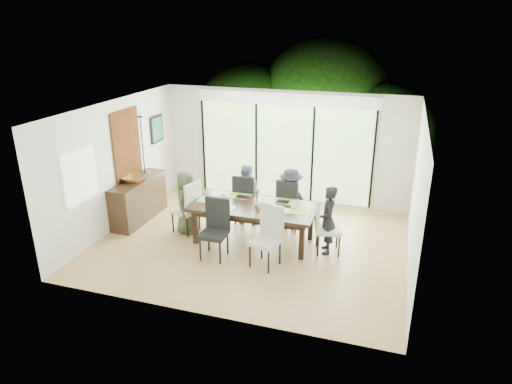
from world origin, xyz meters
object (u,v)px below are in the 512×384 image
(chair_left_end, at_px, (185,206))
(person_right_end, at_px, (328,220))
(person_left_end, at_px, (186,202))
(laptop, at_px, (212,202))
(bowl, at_px, (134,179))
(vase, at_px, (257,202))
(chair_far_right, at_px, (291,203))
(cup_b, at_px, (259,206))
(chair_near_left, at_px, (214,230))
(chair_near_right, at_px, (265,237))
(table_top, at_px, (254,207))
(chair_far_left, at_px, (246,198))
(cup_a, at_px, (223,197))
(sideboard, at_px, (139,200))
(person_far_right, at_px, (291,199))
(cup_c, at_px, (294,206))
(chair_right_end, at_px, (329,225))
(person_far_left, at_px, (246,194))

(chair_left_end, height_order, person_right_end, person_right_end)
(person_left_end, relative_size, laptop, 3.91)
(bowl, bearing_deg, vase, -2.06)
(chair_far_right, relative_size, cup_b, 11.00)
(chair_near_left, xyz_separation_m, chair_near_right, (1.00, 0.00, 0.00))
(table_top, height_order, chair_far_left, chair_far_left)
(cup_a, height_order, cup_b, cup_a)
(laptop, distance_m, sideboard, 1.98)
(cup_b, bearing_deg, chair_far_right, 67.17)
(person_far_right, bearing_deg, person_right_end, 137.89)
(cup_c, bearing_deg, chair_left_end, -177.51)
(table_top, xyz_separation_m, chair_far_right, (0.55, 0.85, -0.18))
(chair_right_end, distance_m, person_right_end, 0.10)
(chair_far_right, bearing_deg, bowl, 19.55)
(chair_right_end, distance_m, cup_b, 1.38)
(laptop, height_order, cup_c, cup_c)
(vase, bearing_deg, person_far_left, 122.66)
(chair_left_end, bearing_deg, cup_b, 101.91)
(laptop, bearing_deg, chair_right_end, -45.86)
(sideboard, bearing_deg, chair_left_end, -11.21)
(chair_far_right, bearing_deg, chair_near_right, 95.99)
(chair_far_left, bearing_deg, sideboard, 10.57)
(chair_right_end, relative_size, cup_c, 8.87)
(person_right_end, bearing_deg, cup_a, -107.87)
(chair_left_end, relative_size, chair_near_right, 1.00)
(chair_near_right, bearing_deg, person_right_end, 57.11)
(chair_right_end, bearing_deg, cup_c, 68.09)
(chair_far_right, height_order, person_left_end, person_left_end)
(chair_left_end, xyz_separation_m, sideboard, (-1.27, 0.25, -0.10))
(table_top, distance_m, bowl, 2.78)
(chair_right_end, height_order, chair_near_left, same)
(chair_right_end, distance_m, cup_a, 2.22)
(person_far_left, bearing_deg, vase, 112.91)
(table_top, bearing_deg, chair_far_left, 117.90)
(person_right_end, xyz_separation_m, bowl, (-4.25, 0.15, 0.33))
(chair_left_end, xyz_separation_m, person_far_left, (1.05, 0.83, 0.10))
(table_top, relative_size, cup_b, 24.00)
(table_top, relative_size, cup_c, 19.35)
(chair_near_left, relative_size, person_far_right, 0.85)
(chair_far_left, xyz_separation_m, person_right_end, (1.93, -0.85, 0.10))
(chair_far_left, bearing_deg, person_far_right, 174.95)
(person_far_left, xyz_separation_m, vase, (0.50, -0.78, 0.17))
(chair_right_end, relative_size, chair_near_left, 1.00)
(chair_near_right, xyz_separation_m, person_far_right, (0.05, 1.70, 0.10))
(chair_left_end, height_order, chair_near_right, same)
(chair_far_right, bearing_deg, chair_right_end, 145.83)
(table_top, distance_m, chair_near_right, 1.02)
(chair_far_right, bearing_deg, table_top, 64.75)
(person_far_right, bearing_deg, chair_near_left, 57.94)
(laptop, distance_m, cup_b, 1.00)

